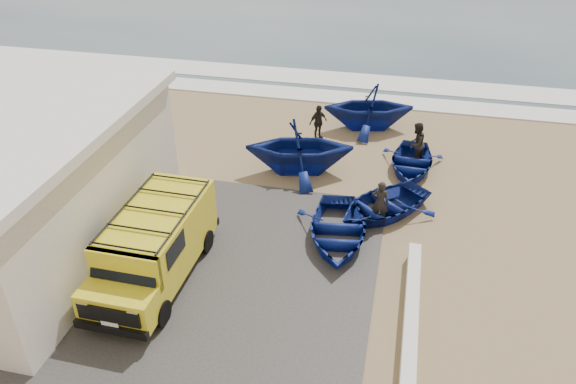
{
  "coord_description": "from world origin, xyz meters",
  "views": [
    {
      "loc": [
        4.24,
        -13.82,
        10.61
      ],
      "look_at": [
        0.9,
        0.97,
        1.2
      ],
      "focal_mm": 35.0,
      "sensor_mm": 36.0,
      "label": 1
    }
  ],
  "objects_px": {
    "boat_near_left": "(337,230)",
    "boat_far_left": "(369,107)",
    "fisherman_front": "(380,203)",
    "parapet": "(411,322)",
    "fisherman_middle": "(416,144)",
    "van": "(155,244)",
    "boat_near_right": "(383,205)",
    "boat_mid_left": "(300,147)",
    "fisherman_back": "(318,122)",
    "boat_mid_right": "(411,162)"
  },
  "relations": [
    {
      "from": "fisherman_back",
      "to": "boat_near_right",
      "type": "bearing_deg",
      "value": -106.16
    },
    {
      "from": "boat_mid_right",
      "to": "parapet",
      "type": "bearing_deg",
      "value": -85.54
    },
    {
      "from": "van",
      "to": "fisherman_back",
      "type": "bearing_deg",
      "value": 74.62
    },
    {
      "from": "boat_near_left",
      "to": "fisherman_middle",
      "type": "distance_m",
      "value": 6.09
    },
    {
      "from": "parapet",
      "to": "boat_far_left",
      "type": "xyz_separation_m",
      "value": [
        -2.3,
        11.86,
        0.74
      ]
    },
    {
      "from": "fisherman_front",
      "to": "boat_near_left",
      "type": "bearing_deg",
      "value": 48.99
    },
    {
      "from": "boat_mid_left",
      "to": "fisherman_back",
      "type": "distance_m",
      "value": 2.97
    },
    {
      "from": "fisherman_front",
      "to": "boat_mid_right",
      "type": "bearing_deg",
      "value": -100.71
    },
    {
      "from": "boat_near_left",
      "to": "fisherman_back",
      "type": "relative_size",
      "value": 2.51
    },
    {
      "from": "van",
      "to": "boat_mid_right",
      "type": "distance_m",
      "value": 10.48
    },
    {
      "from": "fisherman_middle",
      "to": "boat_mid_right",
      "type": "bearing_deg",
      "value": 16.96
    },
    {
      "from": "boat_far_left",
      "to": "fisherman_middle",
      "type": "bearing_deg",
      "value": 24.32
    },
    {
      "from": "fisherman_front",
      "to": "fisherman_back",
      "type": "distance_m",
      "value": 6.46
    },
    {
      "from": "boat_mid_left",
      "to": "boat_near_left",
      "type": "bearing_deg",
      "value": -165.02
    },
    {
      "from": "parapet",
      "to": "boat_far_left",
      "type": "distance_m",
      "value": 12.1
    },
    {
      "from": "boat_mid_right",
      "to": "fisherman_middle",
      "type": "relative_size",
      "value": 1.97
    },
    {
      "from": "van",
      "to": "parapet",
      "type": "bearing_deg",
      "value": -3.4
    },
    {
      "from": "boat_near_left",
      "to": "boat_mid_right",
      "type": "distance_m",
      "value": 5.49
    },
    {
      "from": "boat_near_right",
      "to": "fisherman_middle",
      "type": "relative_size",
      "value": 2.14
    },
    {
      "from": "boat_near_left",
      "to": "boat_far_left",
      "type": "bearing_deg",
      "value": 81.61
    },
    {
      "from": "van",
      "to": "fisherman_middle",
      "type": "height_order",
      "value": "van"
    },
    {
      "from": "boat_near_right",
      "to": "fisherman_middle",
      "type": "bearing_deg",
      "value": 118.24
    },
    {
      "from": "boat_near_right",
      "to": "boat_far_left",
      "type": "relative_size",
      "value": 0.94
    },
    {
      "from": "boat_far_left",
      "to": "boat_near_right",
      "type": "bearing_deg",
      "value": -2.62
    },
    {
      "from": "boat_near_left",
      "to": "boat_far_left",
      "type": "xyz_separation_m",
      "value": [
        0.09,
        8.46,
        0.62
      ]
    },
    {
      "from": "parapet",
      "to": "boat_far_left",
      "type": "height_order",
      "value": "boat_far_left"
    },
    {
      "from": "van",
      "to": "fisherman_middle",
      "type": "relative_size",
      "value": 3.0
    },
    {
      "from": "boat_mid_left",
      "to": "fisherman_front",
      "type": "distance_m",
      "value": 4.25
    },
    {
      "from": "boat_near_right",
      "to": "fisherman_back",
      "type": "height_order",
      "value": "fisherman_back"
    },
    {
      "from": "boat_mid_left",
      "to": "fisherman_middle",
      "type": "bearing_deg",
      "value": -80.55
    },
    {
      "from": "boat_near_right",
      "to": "fisherman_front",
      "type": "height_order",
      "value": "fisherman_front"
    },
    {
      "from": "fisherman_front",
      "to": "fisherman_middle",
      "type": "height_order",
      "value": "fisherman_middle"
    },
    {
      "from": "parapet",
      "to": "fisherman_front",
      "type": "xyz_separation_m",
      "value": [
        -1.2,
        4.65,
        0.5
      ]
    },
    {
      "from": "parapet",
      "to": "fisherman_back",
      "type": "relative_size",
      "value": 4.0
    },
    {
      "from": "boat_near_right",
      "to": "van",
      "type": "bearing_deg",
      "value": -100.65
    },
    {
      "from": "boat_far_left",
      "to": "fisherman_back",
      "type": "relative_size",
      "value": 2.56
    },
    {
      "from": "parapet",
      "to": "boat_near_left",
      "type": "height_order",
      "value": "boat_near_left"
    },
    {
      "from": "parapet",
      "to": "boat_mid_right",
      "type": "distance_m",
      "value": 8.48
    },
    {
      "from": "boat_near_right",
      "to": "boat_mid_right",
      "type": "xyz_separation_m",
      "value": [
        0.82,
        3.28,
        -0.03
      ]
    },
    {
      "from": "parapet",
      "to": "boat_mid_left",
      "type": "distance_m",
      "value": 8.66
    },
    {
      "from": "boat_near_right",
      "to": "boat_mid_left",
      "type": "relative_size",
      "value": 0.9
    },
    {
      "from": "fisherman_front",
      "to": "parapet",
      "type": "bearing_deg",
      "value": 107.01
    },
    {
      "from": "boat_near_left",
      "to": "boat_mid_left",
      "type": "xyz_separation_m",
      "value": [
        -2.03,
        4.0,
        0.67
      ]
    },
    {
      "from": "boat_mid_right",
      "to": "boat_far_left",
      "type": "height_order",
      "value": "boat_far_left"
    },
    {
      "from": "boat_near_right",
      "to": "boat_near_left",
      "type": "bearing_deg",
      "value": -83.52
    },
    {
      "from": "boat_mid_right",
      "to": "fisherman_front",
      "type": "distance_m",
      "value": 3.95
    },
    {
      "from": "van",
      "to": "fisherman_front",
      "type": "height_order",
      "value": "van"
    },
    {
      "from": "boat_far_left",
      "to": "fisherman_middle",
      "type": "xyz_separation_m",
      "value": [
        2.1,
        -2.8,
        -0.17
      ]
    },
    {
      "from": "boat_mid_right",
      "to": "fisherman_back",
      "type": "relative_size",
      "value": 2.21
    },
    {
      "from": "boat_near_left",
      "to": "boat_mid_right",
      "type": "height_order",
      "value": "boat_near_left"
    }
  ]
}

